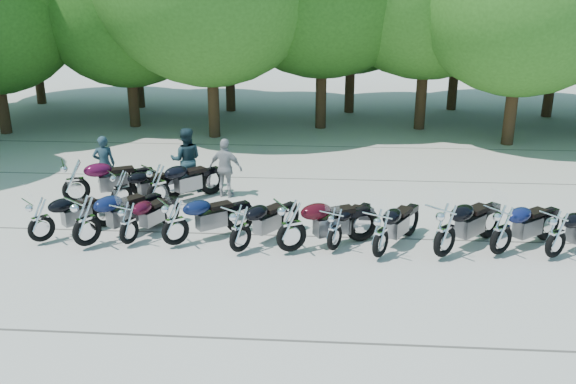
# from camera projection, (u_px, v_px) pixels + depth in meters

# --- Properties ---
(ground) EXTENTS (90.00, 90.00, 0.00)m
(ground) POSITION_uv_depth(u_px,v_px,m) (283.00, 263.00, 13.07)
(ground) COLOR gray
(ground) RESTS_ON ground
(motorcycle_0) EXTENTS (1.98, 2.07, 1.24)m
(motorcycle_0) POSITION_uv_depth(u_px,v_px,m) (40.00, 219.00, 13.84)
(motorcycle_0) COLOR black
(motorcycle_0) RESTS_ON ground
(motorcycle_1) EXTENTS (2.09, 2.41, 1.39)m
(motorcycle_1) POSITION_uv_depth(u_px,v_px,m) (86.00, 220.00, 13.58)
(motorcycle_1) COLOR #0D163B
(motorcycle_1) RESTS_ON ground
(motorcycle_2) EXTENTS (1.40, 2.14, 1.16)m
(motorcycle_2) POSITION_uv_depth(u_px,v_px,m) (128.00, 222.00, 13.74)
(motorcycle_2) COLOR #340715
(motorcycle_2) RESTS_ON ground
(motorcycle_3) EXTENTS (2.26, 1.95, 1.30)m
(motorcycle_3) POSITION_uv_depth(u_px,v_px,m) (175.00, 221.00, 13.64)
(motorcycle_3) COLOR #0C1435
(motorcycle_3) RESTS_ON ground
(motorcycle_4) EXTENTS (1.87, 2.21, 1.26)m
(motorcycle_4) POSITION_uv_depth(u_px,v_px,m) (240.00, 227.00, 13.30)
(motorcycle_4) COLOR black
(motorcycle_4) RESTS_ON ground
(motorcycle_5) EXTENTS (2.56, 1.86, 1.41)m
(motorcycle_5) POSITION_uv_depth(u_px,v_px,m) (291.00, 225.00, 13.27)
(motorcycle_5) COLOR black
(motorcycle_5) RESTS_ON ground
(motorcycle_6) EXTENTS (1.51, 2.08, 1.15)m
(motorcycle_6) POSITION_uv_depth(u_px,v_px,m) (335.00, 228.00, 13.43)
(motorcycle_6) COLOR black
(motorcycle_6) RESTS_ON ground
(motorcycle_7) EXTENTS (1.71, 2.29, 1.27)m
(motorcycle_7) POSITION_uv_depth(u_px,v_px,m) (381.00, 232.00, 13.04)
(motorcycle_7) COLOR black
(motorcycle_7) RESTS_ON ground
(motorcycle_8) EXTENTS (2.29, 2.34, 1.42)m
(motorcycle_8) POSITION_uv_depth(u_px,v_px,m) (446.00, 229.00, 13.01)
(motorcycle_8) COLOR black
(motorcycle_8) RESTS_ON ground
(motorcycle_9) EXTENTS (2.28, 2.00, 1.32)m
(motorcycle_9) POSITION_uv_depth(u_px,v_px,m) (502.00, 229.00, 13.16)
(motorcycle_9) COLOR #0E153F
(motorcycle_9) RESTS_ON ground
(motorcycle_10) EXTENTS (2.17, 1.85, 1.24)m
(motorcycle_10) POSITION_uv_depth(u_px,v_px,m) (557.00, 233.00, 13.02)
(motorcycle_10) COLOR black
(motorcycle_10) RESTS_ON ground
(motorcycle_11) EXTENTS (2.60, 1.84, 1.43)m
(motorcycle_11) POSITION_uv_depth(u_px,v_px,m) (75.00, 180.00, 16.24)
(motorcycle_11) COLOR #3F0824
(motorcycle_11) RESTS_ON ground
(motorcycle_12) EXTENTS (1.99, 1.83, 1.17)m
(motorcycle_12) POSITION_uv_depth(u_px,v_px,m) (121.00, 187.00, 16.06)
(motorcycle_12) COLOR black
(motorcycle_12) RESTS_ON ground
(motorcycle_13) EXTENTS (2.19, 2.20, 1.34)m
(motorcycle_13) POSITION_uv_depth(u_px,v_px,m) (158.00, 184.00, 16.08)
(motorcycle_13) COLOR black
(motorcycle_13) RESTS_ON ground
(rider_0) EXTENTS (0.70, 0.56, 1.66)m
(rider_0) POSITION_uv_depth(u_px,v_px,m) (104.00, 164.00, 17.29)
(rider_0) COLOR #1C303A
(rider_0) RESTS_ON ground
(rider_1) EXTENTS (1.01, 0.84, 1.86)m
(rider_1) POSITION_uv_depth(u_px,v_px,m) (186.00, 160.00, 17.36)
(rider_1) COLOR #1A2F37
(rider_1) RESTS_ON ground
(rider_2) EXTENTS (1.05, 0.66, 1.67)m
(rider_2) POSITION_uv_depth(u_px,v_px,m) (226.00, 168.00, 16.88)
(rider_2) COLOR #959598
(rider_2) RESTS_ON ground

